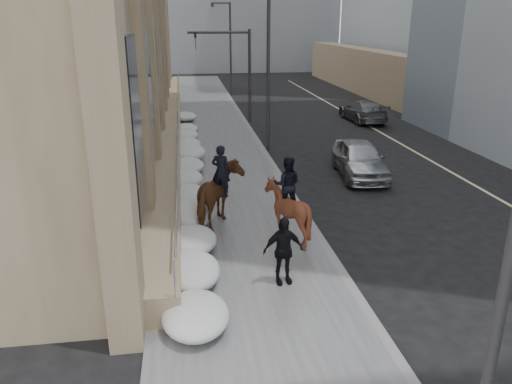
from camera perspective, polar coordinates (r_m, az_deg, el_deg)
ground at (r=13.42m, az=-1.04°, el=-10.31°), size 140.00×140.00×0.00m
sidewalk at (r=22.61m, az=-4.25°, el=2.28°), size 5.00×80.00×0.12m
curb at (r=22.93m, az=2.30°, el=2.56°), size 0.24×80.00×0.12m
lane_line at (r=25.54m, az=19.98°, el=3.01°), size 0.15×70.00×0.01m
streetlight_mid at (r=26.02m, az=1.06°, el=14.69°), size 1.71×0.24×8.00m
streetlight_far at (r=45.83m, az=-3.14°, el=16.59°), size 1.71×0.24×8.00m
traffic_signal at (r=33.88m, az=-2.35°, el=14.73°), size 4.10×0.22×6.00m
snow_bank at (r=20.64m, az=-7.83°, el=1.68°), size 1.70×18.10×0.76m
mounted_horse_left at (r=16.33m, az=-4.22°, el=-0.22°), size 1.97×2.64×2.68m
mounted_horse_right at (r=15.25m, az=3.56°, el=-1.70°), size 1.84×1.98×2.59m
pedestrian at (r=12.81m, az=3.10°, el=-6.70°), size 1.11×0.58×1.80m
car_silver at (r=22.45m, az=11.75°, el=3.75°), size 2.35×4.83×1.59m
car_grey at (r=35.06m, az=12.09°, el=9.07°), size 2.20×5.03×1.44m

